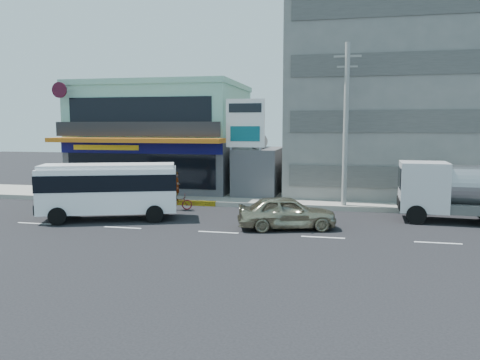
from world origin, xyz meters
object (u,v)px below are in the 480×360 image
(concrete_building, at_px, (401,100))
(sedan, at_px, (287,212))
(tanker_truck, at_px, (473,191))
(motorcycle_rider, at_px, (177,197))
(utility_pole_near, at_px, (346,125))
(shop_building, at_px, (165,140))
(minibus, at_px, (109,187))
(billboard, at_px, (245,129))
(satellite_dish, at_px, (257,148))

(concrete_building, bearing_deg, sedan, -116.91)
(tanker_truck, relative_size, motorcycle_rider, 3.48)
(concrete_building, bearing_deg, tanker_truck, -75.40)
(sedan, bearing_deg, utility_pole_near, -41.02)
(shop_building, height_order, sedan, shop_building)
(shop_building, relative_size, minibus, 1.62)
(tanker_truck, bearing_deg, minibus, -170.70)
(shop_building, distance_m, concrete_building, 18.28)
(billboard, xyz_separation_m, sedan, (3.65, -7.70, -4.09))
(shop_building, xyz_separation_m, satellite_dish, (8.00, -2.95, -0.42))
(satellite_dish, distance_m, utility_pole_near, 7.17)
(billboard, bearing_deg, tanker_truck, -18.01)
(sedan, bearing_deg, satellite_dish, 3.11)
(utility_pole_near, bearing_deg, tanker_truck, -20.42)
(satellite_dish, distance_m, minibus, 11.48)
(utility_pole_near, relative_size, motorcycle_rider, 4.24)
(concrete_building, xyz_separation_m, tanker_truck, (2.62, -10.07, -5.29))
(billboard, relative_size, sedan, 1.41)
(utility_pole_near, bearing_deg, concrete_building, 62.24)
(tanker_truck, bearing_deg, sedan, -160.08)
(shop_building, xyz_separation_m, minibus, (1.39, -12.16, -2.17))
(shop_building, bearing_deg, minibus, -83.49)
(billboard, distance_m, utility_pole_near, 6.75)
(satellite_dish, distance_m, billboard, 2.31)
(shop_building, height_order, tanker_truck, shop_building)
(billboard, height_order, motorcycle_rider, billboard)
(sedan, relative_size, motorcycle_rider, 2.07)
(billboard, bearing_deg, concrete_building, 28.92)
(tanker_truck, bearing_deg, motorcycle_rider, 178.57)
(sedan, bearing_deg, billboard, 10.13)
(motorcycle_rider, bearing_deg, sedan, -28.31)
(concrete_building, bearing_deg, minibus, -141.50)
(satellite_dish, distance_m, motorcycle_rider, 7.47)
(billboard, distance_m, sedan, 9.45)
(satellite_dish, height_order, minibus, satellite_dish)
(minibus, bearing_deg, tanker_truck, 9.30)
(utility_pole_near, height_order, minibus, utility_pole_near)
(utility_pole_near, height_order, sedan, utility_pole_near)
(motorcycle_rider, bearing_deg, satellite_dish, 54.71)
(motorcycle_rider, bearing_deg, utility_pole_near, 11.59)
(minibus, bearing_deg, satellite_dish, 54.34)
(shop_building, bearing_deg, motorcycle_rider, -65.05)
(concrete_building, bearing_deg, billboard, -151.08)
(sedan, relative_size, tanker_truck, 0.60)
(shop_building, xyz_separation_m, motorcycle_rider, (4.00, -8.60, -3.22))
(billboard, bearing_deg, utility_pole_near, -15.48)
(shop_building, xyz_separation_m, utility_pole_near, (14.00, -6.55, 1.15))
(concrete_building, relative_size, sedan, 3.27)
(satellite_dish, bearing_deg, tanker_truck, -25.67)
(tanker_truck, bearing_deg, concrete_building, 104.60)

